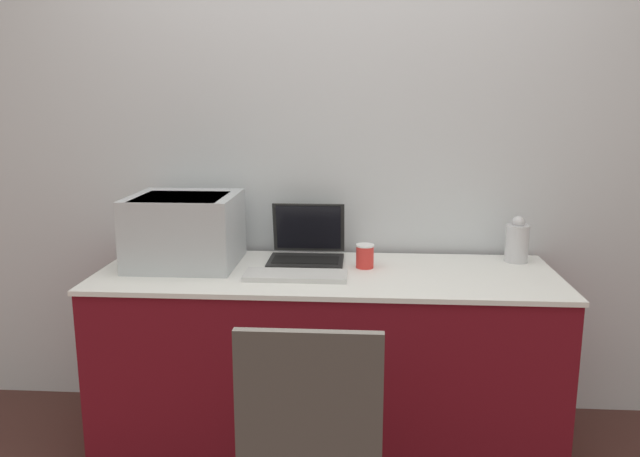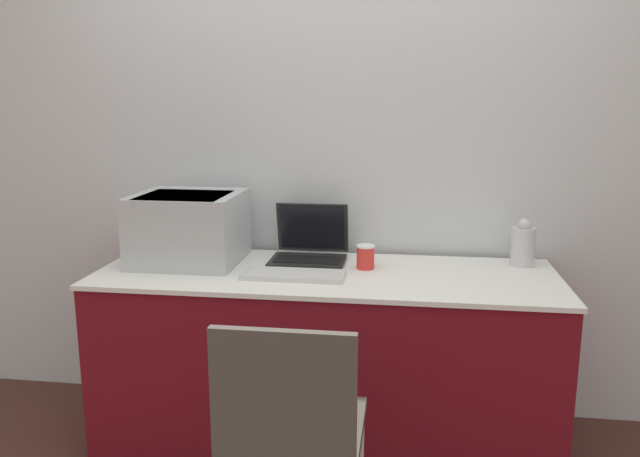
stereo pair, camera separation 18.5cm
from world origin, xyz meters
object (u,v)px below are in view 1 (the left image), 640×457
printer (185,227)px  chair (313,428)px  laptop_left (307,249)px  metal_pitcher (517,241)px  external_keyboard (296,275)px  coffee_cup (365,256)px

printer → chair: printer is taller
laptop_left → metal_pitcher: laptop_left is taller
chair → external_keyboard: bearing=100.0°
coffee_cup → metal_pitcher: size_ratio=0.49×
laptop_left → external_keyboard: 0.29m
laptop_left → chair: laptop_left is taller
laptop_left → external_keyboard: bearing=-94.4°
metal_pitcher → chair: metal_pitcher is taller
coffee_cup → chair: (-0.16, -0.90, -0.32)m
coffee_cup → chair: chair is taller
external_keyboard → metal_pitcher: bearing=18.6°
laptop_left → coffee_cup: size_ratio=3.22×
metal_pitcher → external_keyboard: bearing=-161.4°
laptop_left → coffee_cup: laptop_left is taller
chair → printer: bearing=125.1°
external_keyboard → chair: (0.13, -0.72, -0.27)m
laptop_left → metal_pitcher: size_ratio=1.59×
external_keyboard → chair: chair is taller
printer → external_keyboard: size_ratio=1.08×
printer → metal_pitcher: size_ratio=2.18×
metal_pitcher → printer: bearing=-174.5°
external_keyboard → metal_pitcher: (0.96, 0.32, 0.08)m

